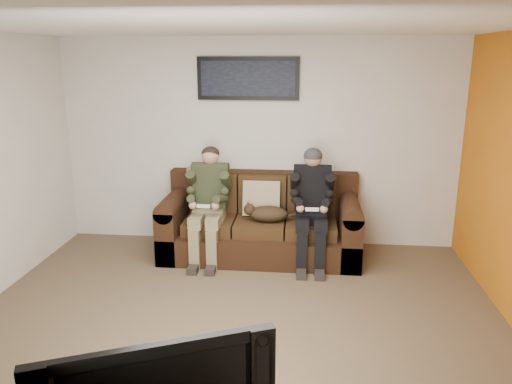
# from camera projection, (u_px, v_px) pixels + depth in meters

# --- Properties ---
(floor) EXTENTS (5.00, 5.00, 0.00)m
(floor) POSITION_uv_depth(u_px,v_px,m) (234.00, 329.00, 4.48)
(floor) COLOR brown
(floor) RESTS_ON ground
(ceiling) EXTENTS (5.00, 5.00, 0.00)m
(ceiling) POSITION_uv_depth(u_px,v_px,m) (230.00, 24.00, 3.79)
(ceiling) COLOR silver
(ceiling) RESTS_ON ground
(wall_back) EXTENTS (5.00, 0.00, 5.00)m
(wall_back) POSITION_uv_depth(u_px,v_px,m) (258.00, 143.00, 6.29)
(wall_back) COLOR beige
(wall_back) RESTS_ON ground
(wall_front) EXTENTS (5.00, 0.00, 5.00)m
(wall_front) POSITION_uv_depth(u_px,v_px,m) (150.00, 335.00, 1.97)
(wall_front) COLOR beige
(wall_front) RESTS_ON ground
(sofa) EXTENTS (2.36, 1.02, 0.96)m
(sofa) POSITION_uv_depth(u_px,v_px,m) (261.00, 224.00, 6.13)
(sofa) COLOR black
(sofa) RESTS_ON ground
(throw_pillow) EXTENTS (0.45, 0.21, 0.45)m
(throw_pillow) POSITION_uv_depth(u_px,v_px,m) (262.00, 198.00, 6.09)
(throw_pillow) COLOR tan
(throw_pillow) RESTS_ON sofa
(throw_blanket) EXTENTS (0.48, 0.24, 0.09)m
(throw_blanket) POSITION_uv_depth(u_px,v_px,m) (207.00, 170.00, 6.33)
(throw_blanket) COLOR tan
(throw_blanket) RESTS_ON sofa
(person_left) EXTENTS (0.51, 0.87, 1.33)m
(person_left) POSITION_uv_depth(u_px,v_px,m) (209.00, 197.00, 5.90)
(person_left) COLOR #837652
(person_left) RESTS_ON sofa
(person_right) EXTENTS (0.51, 0.86, 1.34)m
(person_right) POSITION_uv_depth(u_px,v_px,m) (312.00, 199.00, 5.78)
(person_right) COLOR black
(person_right) RESTS_ON sofa
(cat) EXTENTS (0.66, 0.26, 0.24)m
(cat) POSITION_uv_depth(u_px,v_px,m) (267.00, 213.00, 5.88)
(cat) COLOR #3F2B18
(cat) RESTS_ON sofa
(framed_poster) EXTENTS (1.25, 0.05, 0.52)m
(framed_poster) POSITION_uv_depth(u_px,v_px,m) (248.00, 79.00, 6.06)
(framed_poster) COLOR black
(framed_poster) RESTS_ON wall_back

